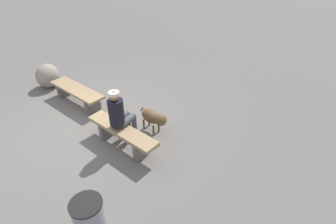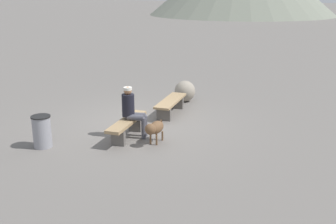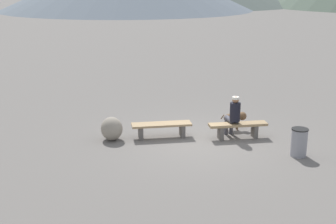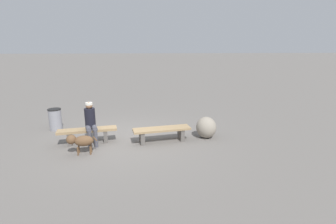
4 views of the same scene
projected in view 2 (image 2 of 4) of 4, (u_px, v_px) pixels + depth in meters
ground at (141, 125)px, 11.10m from camera, size 210.00×210.00×0.06m
bench_left at (171, 104)px, 11.85m from camera, size 1.83×0.72×0.44m
bench_right at (127, 125)px, 9.94m from camera, size 1.79×0.62×0.47m
seated_person at (132, 109)px, 9.90m from camera, size 0.42×0.62×1.29m
dog at (155, 128)px, 9.55m from camera, size 0.82×0.32×0.57m
trash_bin at (42, 131)px, 9.35m from camera, size 0.45×0.45×0.77m
boulder at (185, 91)px, 13.18m from camera, size 0.86×0.89×0.69m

